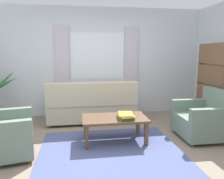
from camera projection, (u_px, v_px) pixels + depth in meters
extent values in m
plane|color=gray|center=(110.00, 151.00, 3.49)|extent=(6.24, 6.24, 0.00)
cube|color=silver|center=(97.00, 62.00, 5.48)|extent=(5.32, 0.12, 2.60)
cube|color=white|center=(97.00, 56.00, 5.39)|extent=(1.30, 0.01, 1.10)
cube|color=silver|center=(62.00, 56.00, 5.24)|extent=(0.32, 0.06, 1.40)
cube|color=silver|center=(131.00, 56.00, 5.49)|extent=(0.32, 0.06, 1.40)
cube|color=#4C5684|center=(110.00, 151.00, 3.49)|extent=(2.21, 1.92, 0.01)
cube|color=#BCB293|center=(92.00, 110.00, 5.00)|extent=(1.90, 0.80, 0.38)
cube|color=#BCB293|center=(92.00, 94.00, 4.62)|extent=(1.90, 0.20, 0.48)
cube|color=#BCB293|center=(130.00, 95.00, 5.08)|extent=(0.16, 0.80, 0.24)
cube|color=#BCB293|center=(51.00, 98.00, 4.82)|extent=(0.16, 0.80, 0.24)
cylinder|color=brown|center=(126.00, 114.00, 5.46)|extent=(0.06, 0.06, 0.06)
cylinder|color=brown|center=(55.00, 117.00, 5.21)|extent=(0.06, 0.06, 0.06)
cylinder|color=brown|center=(131.00, 122.00, 4.88)|extent=(0.06, 0.06, 0.06)
cylinder|color=brown|center=(52.00, 126.00, 4.62)|extent=(0.06, 0.06, 0.06)
cube|color=slate|center=(5.00, 141.00, 3.30)|extent=(0.95, 0.98, 0.36)
cube|color=slate|center=(0.00, 130.00, 2.92)|extent=(0.81, 0.28, 0.22)
cube|color=slate|center=(5.00, 116.00, 3.58)|extent=(0.81, 0.28, 0.22)
cylinder|color=brown|center=(28.00, 161.00, 3.13)|extent=(0.05, 0.05, 0.06)
cylinder|color=brown|center=(28.00, 143.00, 3.76)|extent=(0.05, 0.05, 0.06)
cube|color=slate|center=(201.00, 125.00, 4.02)|extent=(0.81, 0.85, 0.36)
cube|color=slate|center=(219.00, 102.00, 3.99)|extent=(0.19, 0.84, 0.46)
cube|color=slate|center=(192.00, 105.00, 4.32)|extent=(0.80, 0.13, 0.22)
cube|color=slate|center=(214.00, 115.00, 3.62)|extent=(0.80, 0.13, 0.22)
cylinder|color=brown|center=(176.00, 130.00, 4.34)|extent=(0.05, 0.05, 0.06)
cylinder|color=brown|center=(193.00, 145.00, 3.68)|extent=(0.05, 0.05, 0.06)
cylinder|color=brown|center=(206.00, 129.00, 4.43)|extent=(0.05, 0.05, 0.06)
cube|color=brown|center=(115.00, 118.00, 3.81)|extent=(1.10, 0.64, 0.04)
cube|color=brown|center=(87.00, 138.00, 3.52)|extent=(0.06, 0.06, 0.40)
cube|color=brown|center=(146.00, 134.00, 3.67)|extent=(0.06, 0.06, 0.40)
cube|color=brown|center=(86.00, 127.00, 4.03)|extent=(0.06, 0.06, 0.40)
cube|color=brown|center=(138.00, 124.00, 4.18)|extent=(0.06, 0.06, 0.40)
cube|color=#387F4C|center=(125.00, 118.00, 3.73)|extent=(0.28, 0.30, 0.02)
cube|color=orange|center=(126.00, 116.00, 3.74)|extent=(0.26, 0.26, 0.02)
cube|color=gold|center=(126.00, 115.00, 3.73)|extent=(0.25, 0.34, 0.02)
cube|color=orange|center=(126.00, 114.00, 3.73)|extent=(0.28, 0.36, 0.02)
cone|color=#2D6638|center=(6.00, 83.00, 4.64)|extent=(0.52, 0.15, 0.32)
cone|color=#2D6638|center=(6.00, 79.00, 4.91)|extent=(0.32, 0.59, 0.41)
cube|color=brown|center=(204.00, 83.00, 5.11)|extent=(0.30, 0.04, 1.70)
cube|color=brown|center=(209.00, 86.00, 4.65)|extent=(0.02, 0.90, 1.70)
cube|color=brown|center=(212.00, 124.00, 4.81)|extent=(0.30, 0.86, 0.02)
cube|color=brown|center=(214.00, 105.00, 4.74)|extent=(0.30, 0.86, 0.02)
cube|color=brown|center=(215.00, 85.00, 4.67)|extent=(0.30, 0.86, 0.02)
cube|color=brown|center=(217.00, 65.00, 4.60)|extent=(0.30, 0.86, 0.02)
cube|color=brown|center=(219.00, 44.00, 4.53)|extent=(0.30, 0.86, 0.02)
cube|color=#5B8E93|center=(222.00, 101.00, 4.47)|extent=(0.28, 0.09, 0.25)
cube|color=#2D2D33|center=(219.00, 99.00, 4.56)|extent=(0.25, 0.09, 0.29)
cube|color=beige|center=(216.00, 100.00, 4.66)|extent=(0.27, 0.08, 0.21)
cube|color=#335199|center=(214.00, 98.00, 4.74)|extent=(0.26, 0.06, 0.28)
cube|color=#335199|center=(212.00, 99.00, 4.81)|extent=(0.26, 0.05, 0.20)
cube|color=#7F478C|center=(210.00, 98.00, 4.89)|extent=(0.27, 0.07, 0.19)
cube|color=#7F478C|center=(207.00, 96.00, 4.97)|extent=(0.24, 0.08, 0.24)
cube|color=#7F478C|center=(205.00, 96.00, 5.07)|extent=(0.25, 0.10, 0.23)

